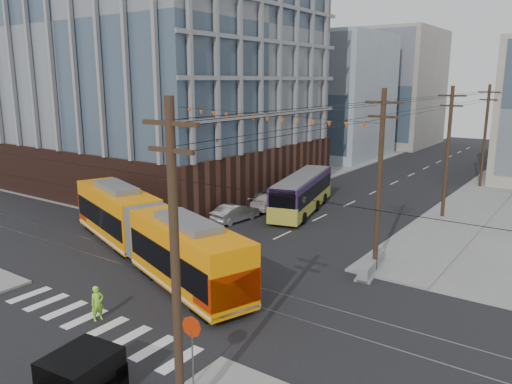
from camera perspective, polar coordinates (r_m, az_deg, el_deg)
ground at (r=27.69m, az=-12.90°, el=-12.06°), size 160.00×160.00×0.00m
office_building at (r=57.05m, az=-11.39°, el=15.33°), size 30.00×25.00×28.60m
bg_bldg_nw_near at (r=77.49m, az=7.45°, el=10.78°), size 18.00×16.00×18.00m
bg_bldg_nw_far at (r=94.53m, az=14.88°, el=11.41°), size 16.00×18.00×20.00m
utility_pole_near at (r=16.04m, az=-9.17°, el=-9.22°), size 0.30×0.30×11.00m
utility_pole_far at (r=73.57m, az=26.89°, el=6.70°), size 0.30×0.30×11.00m
streetcar at (r=32.57m, az=-12.22°, el=-4.47°), size 20.44×9.76×3.99m
city_bus at (r=44.37m, az=5.31°, el=-0.10°), size 5.34×11.99×3.32m
parked_car_silver at (r=41.23m, az=-2.40°, el=-2.37°), size 2.03×4.62×1.48m
parked_car_white at (r=45.10m, az=1.68°, el=-1.06°), size 2.29×5.09×1.45m
parked_car_grey at (r=47.21m, az=2.47°, el=-0.50°), size 3.64×5.32×1.35m
pedestrian at (r=25.90m, az=-17.68°, el=-12.03°), size 0.56×0.72×1.75m
stop_sign at (r=19.76m, az=-7.27°, el=-18.02°), size 0.93×0.93×2.77m
jersey_barrier at (r=31.54m, az=13.05°, el=-8.10°), size 1.52×4.29×0.84m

